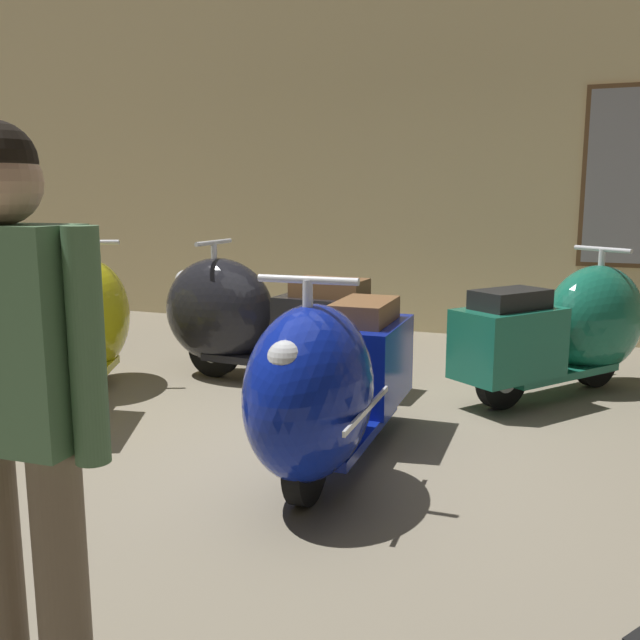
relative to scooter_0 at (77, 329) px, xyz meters
name	(u,v)px	position (x,y,z in m)	size (l,w,h in m)	color
ground_plane	(292,454)	(1.79, -0.44, -0.49)	(60.00, 60.00, 0.00)	gray
showroom_back_wall	(443,138)	(1.80, 3.27, 1.44)	(18.00, 0.24, 3.86)	#CCB784
scooter_0	(77,329)	(0.00, 0.00, 0.00)	(1.18, 1.80, 1.07)	black
scooter_1	(251,318)	(0.90, 0.84, -0.01)	(1.74, 0.59, 1.05)	black
scooter_2	(330,384)	(2.09, -0.65, -0.01)	(0.58, 1.72, 1.04)	black
scooter_3	(570,328)	(3.13, 1.35, -0.02)	(1.37, 1.64, 1.02)	black
visitor_1	(14,394)	(1.94, -2.48, 0.42)	(0.53, 0.26, 1.57)	black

